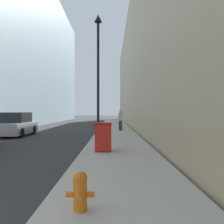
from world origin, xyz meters
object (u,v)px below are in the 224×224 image
(lamppost, at_px, (99,64))
(parked_sedan_near, at_px, (17,125))
(fire_hydrant, at_px, (81,190))
(trash_bin, at_px, (104,136))
(pedestrian_on_sidewalk, at_px, (121,120))

(lamppost, bearing_deg, parked_sedan_near, 146.59)
(fire_hydrant, relative_size, parked_sedan_near, 0.15)
(trash_bin, height_order, pedestrian_on_sidewalk, pedestrian_on_sidewalk)
(fire_hydrant, height_order, parked_sedan_near, parked_sedan_near)
(fire_hydrant, distance_m, trash_bin, 6.04)
(pedestrian_on_sidewalk, bearing_deg, fire_hydrant, -94.16)
(lamppost, height_order, parked_sedan_near, lamppost)
(parked_sedan_near, distance_m, pedestrian_on_sidewalk, 8.16)
(lamppost, height_order, pedestrian_on_sidewalk, lamppost)
(lamppost, xyz_separation_m, pedestrian_on_sidewalk, (1.47, 7.10, -3.36))
(parked_sedan_near, height_order, pedestrian_on_sidewalk, pedestrian_on_sidewalk)
(parked_sedan_near, xyz_separation_m, pedestrian_on_sidewalk, (7.54, 3.10, 0.23))
(pedestrian_on_sidewalk, bearing_deg, trash_bin, -95.63)
(fire_hydrant, distance_m, parked_sedan_near, 15.07)
(pedestrian_on_sidewalk, bearing_deg, lamppost, -101.70)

